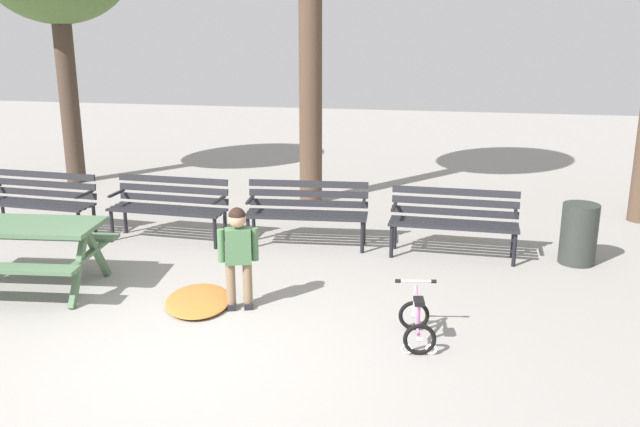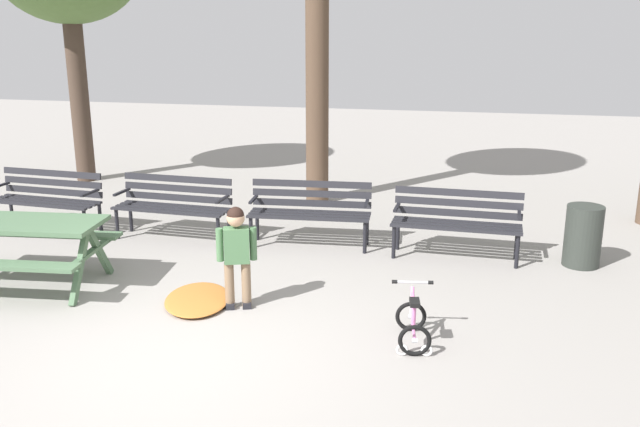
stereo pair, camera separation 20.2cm
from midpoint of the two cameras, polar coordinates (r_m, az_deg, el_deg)
The scene contains 10 objects.
ground at distance 6.38m, azimuth -11.28°, elevation -11.71°, with size 36.00×36.00×0.00m, color gray.
picnic_table at distance 8.31m, azimuth -22.88°, elevation -1.72°, with size 1.93×1.52×0.79m.
park_bench_far_left at distance 10.45m, azimuth -21.08°, elevation 1.40°, with size 1.63×0.56×0.85m.
park_bench_left at distance 9.59m, azimuth -11.40°, elevation 0.93°, with size 1.62×0.54×0.85m.
park_bench_right at distance 9.11m, azimuth -0.18°, elevation 0.46°, with size 1.63×0.58×0.85m.
park_bench_far_right at distance 8.83m, azimuth 11.90°, elevation -0.37°, with size 1.61×0.50×0.85m.
child_standing at distance 7.11m, azimuth -6.10°, elevation -2.94°, with size 0.40×0.24×1.09m.
kids_bicycle at distance 6.52m, azimuth 8.60°, elevation -8.98°, with size 0.44×0.60×0.54m.
leaf_pile at distance 7.50m, azimuth -9.35°, elevation -7.02°, with size 0.98×0.68×0.07m, color #B26B2D.
trash_bin at distance 8.99m, azimuth 21.55°, elevation -1.74°, with size 0.44×0.44×0.75m, color #2D332D.
Camera 2 is at (2.50, -5.13, 2.91)m, focal length 38.66 mm.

